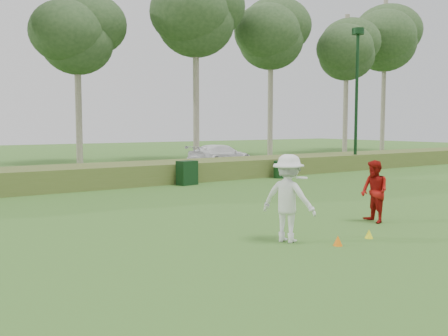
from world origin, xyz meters
TOP-DOWN VIEW (x-y plane):
  - ground at (0.00, 0.00)m, footprint 120.00×120.00m
  - reed_strip at (0.00, 12.00)m, footprint 80.00×3.00m
  - park_road at (0.00, 17.00)m, footprint 80.00×6.00m
  - lamp_post at (14.00, 11.00)m, footprint 0.70×0.70m
  - tree_4 at (2.00, 24.50)m, footprint 6.24×6.24m
  - tree_5 at (10.00, 22.50)m, footprint 7.28×7.28m
  - tree_6 at (18.00, 23.80)m, footprint 7.02×7.02m
  - tree_7 at (26.00, 22.80)m, footprint 6.50×6.50m
  - tree_8 at (33.00, 24.20)m, footprint 8.06×8.06m
  - player_white at (-1.24, -0.47)m, footprint 1.20×1.48m
  - player_red at (2.18, -0.08)m, footprint 0.84×0.97m
  - cone_orange at (-0.60, -1.38)m, footprint 0.21×0.21m
  - cone_yellow at (0.55, -1.29)m, footprint 0.19×0.19m
  - utility_cabinet at (2.16, 10.13)m, footprint 0.94×0.68m
  - trash_bin at (7.39, 10.05)m, footprint 0.59×0.59m
  - car_right at (8.57, 17.14)m, footprint 4.97×2.92m

SIDE VIEW (x-z plane):
  - ground at x=0.00m, z-range 0.00..0.00m
  - park_road at x=0.00m, z-range 0.00..0.06m
  - cone_yellow at x=0.55m, z-range 0.00..0.21m
  - cone_orange at x=-0.60m, z-range 0.00..0.23m
  - trash_bin at x=7.39m, z-range 0.00..0.86m
  - reed_strip at x=0.00m, z-range 0.00..0.90m
  - utility_cabinet at x=2.16m, z-range 0.00..1.07m
  - car_right at x=8.57m, z-range 0.06..1.41m
  - player_red at x=2.18m, z-range 0.00..1.70m
  - player_white at x=-1.24m, z-range 0.00..1.99m
  - lamp_post at x=14.00m, z-range 1.51..9.68m
  - tree_4 at x=2.00m, z-range 2.84..14.34m
  - tree_7 at x=26.00m, z-range 3.09..15.59m
  - tree_6 at x=18.00m, z-range 3.35..16.85m
  - tree_5 at x=10.00m, z-range 3.47..17.47m
  - tree_8 at x=33.00m, z-range 3.73..18.73m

